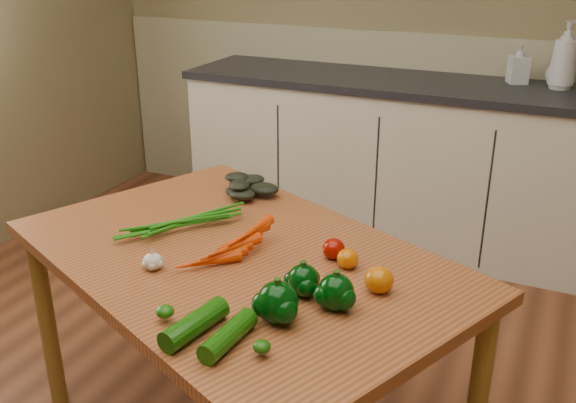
% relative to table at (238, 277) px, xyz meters
% --- Properties ---
extents(room, '(4.04, 5.04, 2.64)m').
position_rel_table_xyz_m(room, '(0.04, -0.19, 0.60)').
color(room, brown).
rests_on(room, ground).
extents(counter_run, '(2.84, 0.64, 1.14)m').
position_rel_table_xyz_m(counter_run, '(0.25, 1.83, -0.19)').
color(counter_run, beige).
rests_on(counter_run, ground).
extents(table, '(1.59, 1.35, 0.73)m').
position_rel_table_xyz_m(table, '(0.00, 0.00, 0.00)').
color(table, '#A2562F').
rests_on(table, ground).
extents(soap_bottle_a, '(0.18, 0.18, 0.33)m').
position_rel_table_xyz_m(soap_bottle_a, '(0.75, 1.92, 0.42)').
color(soap_bottle_a, silver).
rests_on(soap_bottle_a, counter_run).
extents(soap_bottle_b, '(0.12, 0.12, 0.20)m').
position_rel_table_xyz_m(soap_bottle_b, '(0.54, 1.97, 0.36)').
color(soap_bottle_b, silver).
rests_on(soap_bottle_b, counter_run).
extents(soap_bottle_c, '(0.15, 0.15, 0.16)m').
position_rel_table_xyz_m(soap_bottle_c, '(0.74, 1.98, 0.34)').
color(soap_bottle_c, silver).
rests_on(soap_bottle_c, counter_run).
extents(carrot_bunch, '(0.31, 0.28, 0.07)m').
position_rel_table_xyz_m(carrot_bunch, '(-0.07, 0.01, 0.11)').
color(carrot_bunch, '#E83F05').
rests_on(carrot_bunch, table).
extents(leafy_greens, '(0.19, 0.17, 0.10)m').
position_rel_table_xyz_m(leafy_greens, '(-0.20, 0.42, 0.13)').
color(leafy_greens, black).
rests_on(leafy_greens, table).
extents(garlic_bulb, '(0.06, 0.06, 0.05)m').
position_rel_table_xyz_m(garlic_bulb, '(-0.17, -0.19, 0.10)').
color(garlic_bulb, silver).
rests_on(garlic_bulb, table).
extents(pepper_a, '(0.08, 0.08, 0.08)m').
position_rel_table_xyz_m(pepper_a, '(0.27, -0.14, 0.12)').
color(pepper_a, black).
rests_on(pepper_a, table).
extents(pepper_b, '(0.09, 0.09, 0.09)m').
position_rel_table_xyz_m(pepper_b, '(0.37, -0.16, 0.13)').
color(pepper_b, black).
rests_on(pepper_b, table).
extents(pepper_c, '(0.10, 0.10, 0.10)m').
position_rel_table_xyz_m(pepper_c, '(0.26, -0.27, 0.13)').
color(pepper_c, black).
rests_on(pepper_c, table).
extents(tomato_a, '(0.07, 0.07, 0.06)m').
position_rel_table_xyz_m(tomato_a, '(0.27, 0.09, 0.11)').
color(tomato_a, '#8D0B02').
rests_on(tomato_a, table).
extents(tomato_b, '(0.06, 0.06, 0.06)m').
position_rel_table_xyz_m(tomato_b, '(0.33, 0.05, 0.11)').
color(tomato_b, '#C95F05').
rests_on(tomato_b, table).
extents(tomato_c, '(0.08, 0.08, 0.07)m').
position_rel_table_xyz_m(tomato_c, '(0.45, -0.04, 0.12)').
color(tomato_c, '#C95F05').
rests_on(tomato_c, table).
extents(zucchini_a, '(0.06, 0.18, 0.05)m').
position_rel_table_xyz_m(zucchini_a, '(0.21, -0.41, 0.11)').
color(zucchini_a, '#114707').
rests_on(zucchini_a, table).
extents(zucchini_b, '(0.09, 0.20, 0.06)m').
position_rel_table_xyz_m(zucchini_b, '(0.11, -0.41, 0.11)').
color(zucchini_b, '#114707').
rests_on(zucchini_b, table).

